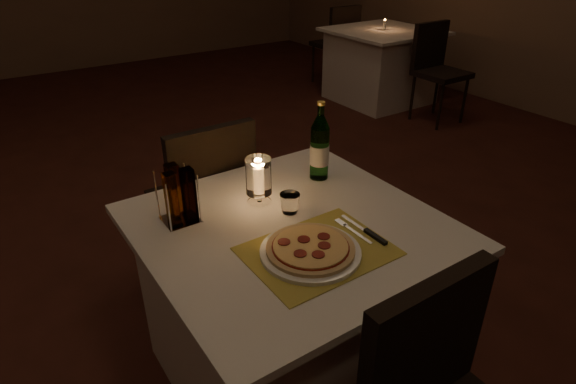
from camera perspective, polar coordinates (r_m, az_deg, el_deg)
floor at (r=2.62m, az=-11.12°, el=-11.07°), size 8.00×10.00×0.02m
main_table at (r=1.90m, az=0.35°, el=-13.22°), size 1.00×1.00×0.74m
chair_far at (r=2.32m, az=-9.66°, el=0.09°), size 0.42×0.42×0.90m
placemat at (r=1.54m, az=3.56°, el=-7.01°), size 0.45×0.34×0.00m
plate at (r=1.52m, az=2.67°, el=-7.11°), size 0.32×0.32×0.01m
pizza at (r=1.52m, az=2.68°, el=-6.61°), size 0.28×0.28×0.02m
fork at (r=1.65m, az=7.44°, el=-4.42°), size 0.02×0.18×0.00m
knife at (r=1.63m, az=9.76°, el=-4.89°), size 0.02×0.22×0.01m
tumbler at (r=1.73m, az=0.21°, el=-1.33°), size 0.07×0.07×0.07m
water_bottle at (r=1.94m, az=3.77°, el=5.19°), size 0.08×0.08×0.32m
hurricane_candle at (r=1.75m, az=-3.51°, el=1.70°), size 0.10×0.10×0.18m
cruet_caddy at (r=1.68m, az=-12.83°, el=-0.62°), size 0.12×0.12×0.21m
neighbor_table_right at (r=5.36m, az=10.95°, el=14.51°), size 1.00×1.00×0.74m
neighbor_chair_ra at (r=4.86m, az=17.13°, el=14.46°), size 0.42×0.42×0.90m
neighbor_chair_rb at (r=5.84m, az=6.05°, el=17.75°), size 0.42×0.42×0.90m
neighbor_candle_right at (r=5.28m, az=11.38°, el=18.86°), size 0.03×0.03×0.11m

